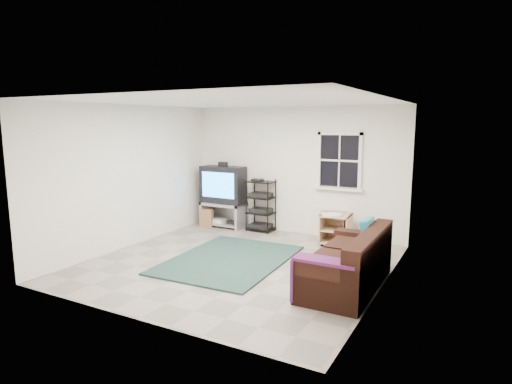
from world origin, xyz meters
The scene contains 8 objects.
room centered at (0.95, 2.27, 1.48)m, with size 4.60×4.62×4.60m.
tv_unit centered at (-1.57, 2.03, 0.79)m, with size 0.98×0.49×1.43m.
av_rack centered at (-0.67, 2.08, 0.48)m, with size 0.55×0.40×1.10m.
side_table_left centered at (0.91, 2.08, 0.30)m, with size 0.57×0.57×0.56m.
side_table_right centered at (1.06, 1.84, 0.34)m, with size 0.56×0.58×0.61m.
sofa centered at (1.88, -0.12, 0.31)m, with size 0.86×1.93×0.88m.
shag_rug centered at (-0.20, 0.07, 0.01)m, with size 1.77×2.44×0.03m, color black.
paper_bag centered at (-1.89, 1.83, 0.20)m, with size 0.28×0.18×0.39m, color olive.
Camera 1 is at (3.45, -5.77, 2.28)m, focal length 30.00 mm.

